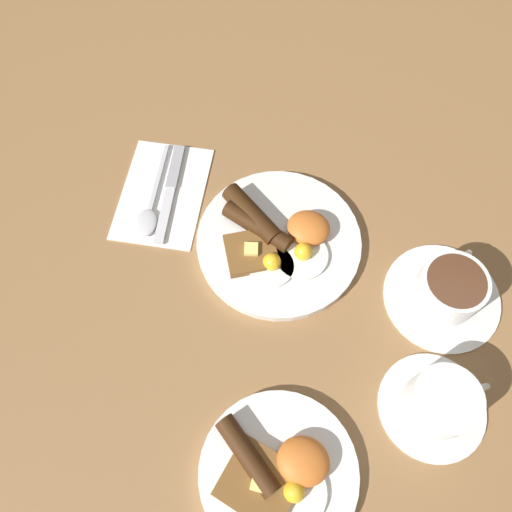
{
  "coord_description": "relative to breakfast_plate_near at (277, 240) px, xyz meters",
  "views": [
    {
      "loc": [
        -0.06,
        0.34,
        0.68
      ],
      "look_at": [
        0.02,
        0.04,
        0.03
      ],
      "focal_mm": 35.0,
      "sensor_mm": 36.0,
      "label": 1
    }
  ],
  "objects": [
    {
      "name": "napkin",
      "position": [
        0.2,
        -0.04,
        -0.01
      ],
      "size": [
        0.15,
        0.2,
        0.01
      ],
      "primitive_type": "cube",
      "rotation": [
        0.0,
        0.0,
        0.11
      ],
      "color": "white",
      "rests_on": "ground_plane"
    },
    {
      "name": "knife",
      "position": [
        0.19,
        -0.05,
        -0.01
      ],
      "size": [
        0.04,
        0.18,
        0.01
      ],
      "rotation": [
        0.0,
        0.0,
        1.72
      ],
      "color": "silver",
      "rests_on": "napkin"
    },
    {
      "name": "ground_plane",
      "position": [
        -0.0,
        -0.0,
        -0.01
      ],
      "size": [
        3.0,
        3.0,
        0.0
      ],
      "primitive_type": "plane",
      "color": "olive"
    },
    {
      "name": "breakfast_plate_near",
      "position": [
        0.0,
        0.0,
        0.0
      ],
      "size": [
        0.25,
        0.25,
        0.04
      ],
      "color": "white",
      "rests_on": "ground_plane"
    },
    {
      "name": "teacup_far",
      "position": [
        -0.26,
        0.18,
        0.02
      ],
      "size": [
        0.14,
        0.14,
        0.07
      ],
      "color": "white",
      "rests_on": "ground_plane"
    },
    {
      "name": "spoon",
      "position": [
        0.21,
        0.0,
        -0.01
      ],
      "size": [
        0.04,
        0.18,
        0.01
      ],
      "rotation": [
        0.0,
        0.0,
        1.7
      ],
      "color": "silver",
      "rests_on": "napkin"
    },
    {
      "name": "breakfast_plate_far",
      "position": [
        -0.08,
        0.31,
        0.0
      ],
      "size": [
        0.2,
        0.2,
        0.04
      ],
      "color": "white",
      "rests_on": "ground_plane"
    },
    {
      "name": "teacup_near",
      "position": [
        -0.25,
        0.02,
        0.01
      ],
      "size": [
        0.17,
        0.17,
        0.06
      ],
      "color": "white",
      "rests_on": "ground_plane"
    }
  ]
}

